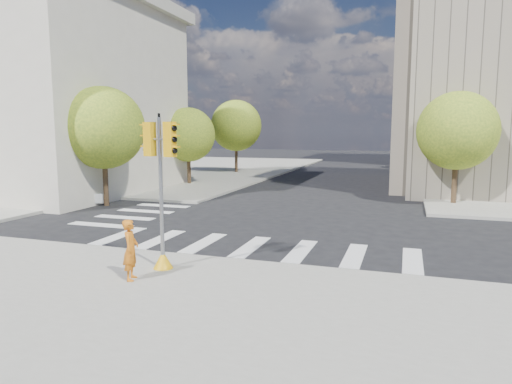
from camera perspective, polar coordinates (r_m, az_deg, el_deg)
ground at (r=17.97m, az=1.71°, el=-5.39°), size 160.00×160.00×0.00m
sidewalk_near at (r=8.61m, az=-21.28°, el=-20.42°), size 30.00×14.00×0.15m
sidewalk_far_left at (r=49.70m, az=-11.94°, el=2.90°), size 28.00×40.00×0.15m
classical_building at (r=35.27m, az=-27.37°, el=10.70°), size 19.00×15.00×12.70m
tree_lw_near at (r=25.92m, az=-18.56°, el=7.59°), size 4.40×4.40×6.41m
tree_lw_mid at (r=34.46m, az=-8.46°, el=7.09°), size 4.00×4.00×5.77m
tree_lw_far at (r=43.62m, az=-2.50°, el=8.29°), size 4.80×4.80×6.95m
tree_re_near at (r=26.89m, az=23.86°, el=7.01°), size 4.20×4.20×6.16m
tree_re_mid at (r=38.86m, az=22.23°, el=7.54°), size 4.60×4.60×6.66m
tree_re_far at (r=50.84m, az=21.32°, el=6.93°), size 4.00×4.00×5.88m
lamp_near at (r=30.92m, az=24.15°, el=7.97°), size 0.35×0.18×8.11m
lamp_far at (r=44.88m, az=22.39°, el=7.76°), size 0.35×0.18×8.11m
traffic_signal at (r=13.09m, az=-11.74°, el=-1.53°), size 1.08×0.56×4.38m
photographer at (r=12.49m, az=-15.39°, el=-6.97°), size 0.56×0.68×1.62m
planter_wall at (r=27.43m, az=-24.39°, el=-0.69°), size 5.86×2.11×0.50m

